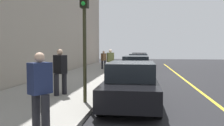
% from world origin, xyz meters
% --- Properties ---
extents(ground_plane, '(56.00, 56.00, 0.00)m').
position_xyz_m(ground_plane, '(0.00, 0.00, 0.00)').
color(ground_plane, black).
extents(sidewalk, '(28.00, 4.60, 0.15)m').
position_xyz_m(sidewalk, '(0.00, -3.30, 0.07)').
color(sidewalk, gray).
rests_on(sidewalk, ground).
extents(lane_stripe_centre, '(28.00, 0.14, 0.01)m').
position_xyz_m(lane_stripe_centre, '(0.00, 3.20, 0.00)').
color(lane_stripe_centre, gold).
rests_on(lane_stripe_centre, ground).
extents(parked_car_red, '(4.19, 1.95, 1.51)m').
position_xyz_m(parked_car_red, '(-11.07, 0.11, 0.76)').
color(parked_car_red, black).
rests_on(parked_car_red, ground).
extents(parked_car_silver, '(4.18, 1.92, 1.51)m').
position_xyz_m(parked_car_silver, '(-5.18, 0.12, 0.76)').
color(parked_car_silver, black).
rests_on(parked_car_silver, ground).
extents(parked_car_charcoal, '(4.80, 1.91, 1.51)m').
position_xyz_m(parked_car_charcoal, '(0.89, 0.10, 0.76)').
color(parked_car_charcoal, black).
rests_on(parked_car_charcoal, ground).
extents(parked_car_black, '(4.29, 1.93, 1.51)m').
position_xyz_m(parked_car_black, '(7.83, 0.15, 0.76)').
color(parked_car_black, black).
rests_on(parked_car_black, ground).
extents(pedestrian_navy_coat, '(0.56, 0.52, 1.77)m').
position_xyz_m(pedestrian_navy_coat, '(10.96, -1.73, 1.09)').
color(pedestrian_navy_coat, black).
rests_on(pedestrian_navy_coat, sidewalk).
extents(pedestrian_brown_coat, '(0.52, 0.48, 1.62)m').
position_xyz_m(pedestrian_brown_coat, '(-4.48, -2.98, 1.02)').
color(pedestrian_brown_coat, black).
rests_on(pedestrian_brown_coat, sidewalk).
extents(pedestrian_black_coat, '(0.55, 0.58, 1.83)m').
position_xyz_m(pedestrian_black_coat, '(7.14, -2.69, 1.12)').
color(pedestrian_black_coat, black).
rests_on(pedestrian_black_coat, sidewalk).
extents(pedestrian_olive_coat, '(0.54, 0.57, 1.78)m').
position_xyz_m(pedestrian_olive_coat, '(-1.03, -1.86, 1.10)').
color(pedestrian_olive_coat, black).
rests_on(pedestrian_olive_coat, sidewalk).
extents(traffic_light_pole, '(0.35, 0.26, 3.92)m').
position_xyz_m(traffic_light_pole, '(8.21, -1.41, 2.83)').
color(traffic_light_pole, '#2D2D19').
rests_on(traffic_light_pole, sidewalk).
extents(rolling_suitcase, '(0.34, 0.22, 0.89)m').
position_xyz_m(rolling_suitcase, '(-1.55, -1.68, 0.42)').
color(rolling_suitcase, '#471E19').
rests_on(rolling_suitcase, sidewalk).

